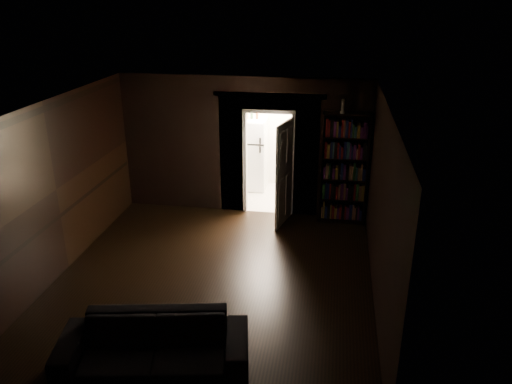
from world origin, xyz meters
TOP-DOWN VIEW (x-y plane):
  - ground at (0.00, 0.00)m, footprint 5.50×5.50m
  - room_walls at (-0.01, 1.07)m, footprint 5.02×5.61m
  - kitchen_alcove at (0.50, 3.87)m, footprint 2.20×1.80m
  - sofa at (-0.22, -2.10)m, footprint 2.40×1.38m
  - bookshelf at (2.00, 2.59)m, footprint 0.93×0.40m
  - refrigerator at (-0.10, 4.11)m, footprint 0.84×0.79m
  - door at (0.87, 2.32)m, footprint 0.26×0.84m
  - figurine at (1.90, 2.53)m, footprint 0.11×0.11m
  - bottles at (-0.19, 4.10)m, footprint 0.63×0.12m

SIDE VIEW (x-z plane):
  - ground at x=0.00m, z-range 0.00..0.00m
  - sofa at x=-0.22m, z-range 0.00..0.87m
  - refrigerator at x=-0.10m, z-range 0.00..1.65m
  - door at x=0.87m, z-range 0.00..2.05m
  - bookshelf at x=2.00m, z-range 0.00..2.20m
  - kitchen_alcove at x=0.50m, z-range -0.09..2.51m
  - room_walls at x=-0.01m, z-range 0.26..3.10m
  - bottles at x=-0.19m, z-range 1.65..1.90m
  - figurine at x=1.90m, z-range 2.20..2.47m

